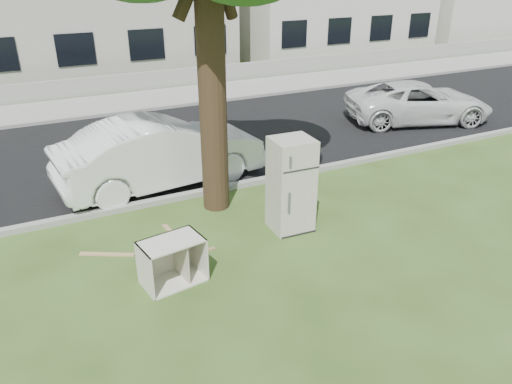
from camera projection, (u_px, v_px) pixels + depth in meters
name	position (u px, v px, depth m)	size (l,w,h in m)	color
ground	(273.00, 241.00, 9.26)	(120.00, 120.00, 0.00)	#334C1B
road	(174.00, 143.00, 14.13)	(120.00, 7.00, 0.01)	black
kerb_near	(222.00, 191.00, 11.25)	(120.00, 0.18, 0.12)	gray
kerb_far	(142.00, 112.00, 17.01)	(120.00, 0.18, 0.12)	gray
sidewalk	(132.00, 102.00, 18.19)	(120.00, 2.80, 0.01)	gray
low_wall	(121.00, 83.00, 19.34)	(120.00, 0.15, 0.70)	gray
fridge	(291.00, 185.00, 9.34)	(0.75, 0.69, 1.81)	beige
cabinet	(172.00, 262.00, 7.93)	(0.98, 0.60, 0.76)	silver
plank_a	(187.00, 255.00, 8.80)	(1.06, 0.09, 0.02)	olive
plank_b	(107.00, 254.00, 8.81)	(0.98, 0.10, 0.02)	tan
plank_c	(173.00, 234.00, 9.46)	(0.87, 0.10, 0.02)	tan
car_center	(162.00, 152.00, 11.28)	(1.65, 4.72, 1.56)	white
car_right	(419.00, 102.00, 15.76)	(2.08, 4.52, 1.26)	silver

